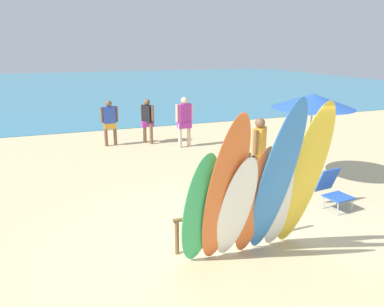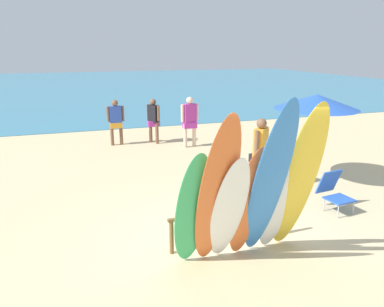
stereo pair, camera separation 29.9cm
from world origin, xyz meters
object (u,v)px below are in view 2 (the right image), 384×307
at_px(beachgoer_strolling, 260,149).
at_px(surfboard_green_0, 192,212).
at_px(surfboard_orange_1, 216,195).
at_px(surfboard_orange_3, 248,204).
at_px(beach_umbrella, 317,102).
at_px(surfboard_yellow_6, 298,182).
at_px(beachgoer_by_water, 116,119).
at_px(beach_chair_red, 334,190).
at_px(beachgoer_near_rack, 153,118).
at_px(beachgoer_midbeach, 190,118).
at_px(surfboard_white_2, 228,211).
at_px(surfboard_blue_4, 269,185).
at_px(surfboard_rack, 229,218).
at_px(surfboard_white_5, 280,200).

bearing_deg(beachgoer_strolling, surfboard_green_0, 5.17).
xyz_separation_m(surfboard_green_0, surfboard_orange_1, (0.29, -0.18, 0.28)).
relative_size(surfboard_orange_3, beach_umbrella, 0.92).
bearing_deg(surfboard_yellow_6, beach_umbrella, 56.44).
height_order(beachgoer_by_water, beach_chair_red, beachgoer_by_water).
distance_m(beachgoer_near_rack, beach_umbrella, 5.99).
bearing_deg(beachgoer_midbeach, surfboard_white_2, -112.19).
bearing_deg(beach_umbrella, surfboard_green_0, -145.89).
distance_m(beachgoer_midbeach, beach_chair_red, 5.92).
xyz_separation_m(surfboard_blue_4, beach_umbrella, (2.86, 2.90, 0.69)).
bearing_deg(beachgoer_midbeach, surfboard_green_0, -116.37).
relative_size(surfboard_orange_1, surfboard_white_2, 1.31).
distance_m(surfboard_white_2, beach_umbrella, 4.54).
relative_size(surfboard_green_0, beach_umbrella, 0.92).
relative_size(surfboard_rack, beachgoer_by_water, 1.37).
distance_m(beachgoer_strolling, beachgoer_midbeach, 4.25).
distance_m(surfboard_rack, beach_umbrella, 4.05).
bearing_deg(surfboard_orange_1, surfboard_green_0, 147.93).
relative_size(surfboard_yellow_6, beach_chair_red, 3.31).
relative_size(surfboard_white_2, surfboard_blue_4, 0.71).
relative_size(surfboard_rack, beach_umbrella, 0.97).
xyz_separation_m(surfboard_orange_1, surfboard_orange_3, (0.58, 0.15, -0.28)).
height_order(surfboard_green_0, beachgoer_near_rack, surfboard_green_0).
height_order(surfboard_orange_1, surfboard_yellow_6, surfboard_yellow_6).
xyz_separation_m(surfboard_white_2, beachgoer_midbeach, (1.66, 7.04, 0.03)).
xyz_separation_m(surfboard_yellow_6, beach_chair_red, (1.81, 1.32, -0.86)).
relative_size(surfboard_orange_1, surfboard_white_5, 1.32).
distance_m(surfboard_yellow_6, beachgoer_near_rack, 8.01).
height_order(surfboard_white_2, surfboard_blue_4, surfboard_blue_4).
distance_m(surfboard_rack, surfboard_white_5, 0.97).
distance_m(surfboard_rack, surfboard_white_2, 0.89).
bearing_deg(surfboard_white_2, surfboard_green_0, 170.54).
xyz_separation_m(surfboard_white_2, beach_umbrella, (3.42, 2.77, 1.08)).
height_order(surfboard_white_2, surfboard_yellow_6, surfboard_yellow_6).
bearing_deg(surfboard_yellow_6, surfboard_blue_4, -164.82).
bearing_deg(beachgoer_strolling, surfboard_rack, 9.79).
relative_size(surfboard_white_5, beach_umbrella, 0.92).
bearing_deg(beachgoer_by_water, surfboard_yellow_6, 101.29).
xyz_separation_m(surfboard_orange_1, beachgoer_near_rack, (0.84, 8.02, -0.36)).
height_order(surfboard_white_5, beachgoer_strolling, surfboard_white_5).
bearing_deg(beachgoer_near_rack, surfboard_white_2, -37.42).
bearing_deg(surfboard_green_0, surfboard_orange_1, -33.55).
bearing_deg(surfboard_white_5, surfboard_blue_4, -152.96).
height_order(surfboard_yellow_6, beach_umbrella, surfboard_yellow_6).
distance_m(surfboard_white_2, surfboard_yellow_6, 1.17).
height_order(beachgoer_midbeach, beach_chair_red, beachgoer_midbeach).
bearing_deg(surfboard_rack, surfboard_white_2, -115.41).
bearing_deg(surfboard_green_0, surfboard_yellow_6, -7.00).
xyz_separation_m(surfboard_blue_4, surfboard_white_5, (0.36, 0.23, -0.38)).
height_order(surfboard_rack, beach_chair_red, beach_chair_red).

